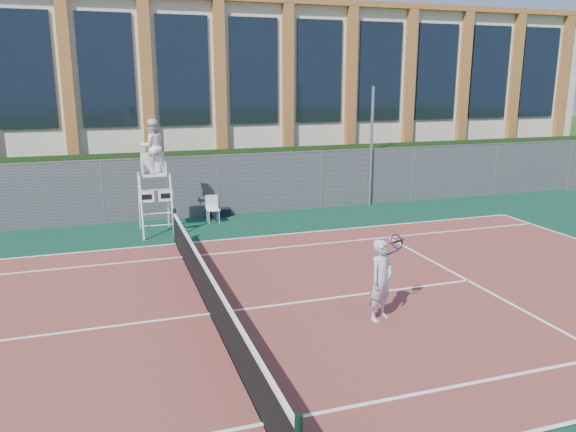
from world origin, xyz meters
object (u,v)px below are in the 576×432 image
object	(u,v)px
tennis_player	(381,280)
steel_pole	(371,147)
plastic_chair	(212,206)
umpire_chair	(152,150)

from	to	relation	value
tennis_player	steel_pole	bearing A→B (deg)	64.69
steel_pole	tennis_player	world-z (taller)	steel_pole
plastic_chair	tennis_player	xyz separation A→B (m)	(1.70, -9.24, 0.32)
umpire_chair	plastic_chair	xyz separation A→B (m)	(1.99, 0.84, -2.15)
tennis_player	plastic_chair	bearing A→B (deg)	100.43
steel_pole	umpire_chair	xyz separation A→B (m)	(-8.45, -1.65, 0.40)
steel_pole	plastic_chair	xyz separation A→B (m)	(-6.45, -0.81, -1.74)
umpire_chair	tennis_player	xyz separation A→B (m)	(3.69, -8.40, -1.83)
umpire_chair	plastic_chair	size ratio (longest dim) A/B	3.94
plastic_chair	tennis_player	bearing A→B (deg)	-79.57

